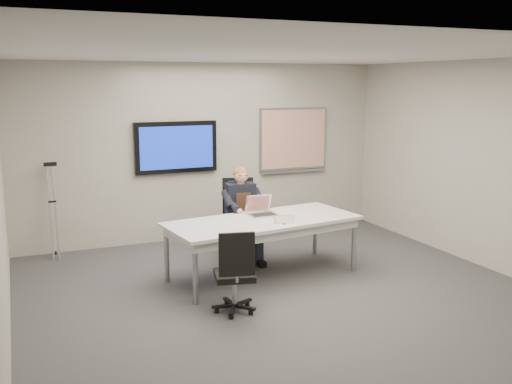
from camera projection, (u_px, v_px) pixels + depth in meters
name	position (u px, v px, depth m)	size (l,w,h in m)	color
floor	(288.00, 299.00, 6.68)	(6.00, 6.00, 0.02)	#3A3A3D
ceiling	(291.00, 53.00, 6.15)	(6.00, 6.00, 0.02)	silver
wall_back	(206.00, 152.00, 9.12)	(6.00, 0.02, 2.80)	#A6A296
wall_front	(496.00, 253.00, 3.71)	(6.00, 0.02, 2.80)	#A6A296
wall_right	(491.00, 166.00, 7.57)	(0.02, 6.00, 2.80)	#A6A296
conference_table	(263.00, 226.00, 7.33)	(2.59, 1.34, 0.76)	white
tv_display	(176.00, 147.00, 8.86)	(1.30, 0.09, 0.80)	black
whiteboard	(293.00, 140.00, 9.67)	(1.25, 0.08, 1.10)	gray
office_chair_far	(239.00, 232.00, 8.28)	(0.66, 0.66, 1.12)	black
office_chair_near	(235.00, 287.00, 6.21)	(0.54, 0.54, 0.95)	black
seated_person	(245.00, 224.00, 8.01)	(0.43, 0.73, 1.33)	#1E2433
crutch	(53.00, 209.00, 8.14)	(0.19, 0.35, 1.44)	#A8ABAF
laptop	(261.00, 210.00, 7.55)	(0.37, 0.34, 0.26)	silver
name_tent	(285.00, 219.00, 7.11)	(0.25, 0.07, 0.10)	white
pen	(282.00, 223.00, 7.09)	(0.01, 0.01, 0.13)	black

